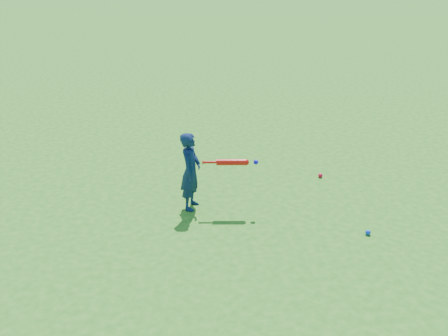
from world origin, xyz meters
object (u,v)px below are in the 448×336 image
object	(u,v)px
child	(191,171)
bat_swing	(234,162)
ground_ball_blue	(368,232)
ground_ball_red	(320,175)

from	to	relation	value
child	bat_swing	xyz separation A→B (m)	(0.63, -0.14, 0.17)
child	ground_ball_blue	xyz separation A→B (m)	(2.37, -1.16, -0.57)
child	ground_ball_red	world-z (taller)	child
ground_ball_red	bat_swing	size ratio (longest dim) A/B	0.09
bat_swing	ground_ball_blue	bearing A→B (deg)	-22.86
child	bat_swing	world-z (taller)	child
ground_ball_red	ground_ball_blue	world-z (taller)	ground_ball_red
ground_ball_red	bat_swing	distance (m)	2.07
ground_ball_blue	bat_swing	bearing A→B (deg)	149.50
ground_ball_blue	bat_swing	xyz separation A→B (m)	(-1.74, 1.02, 0.74)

